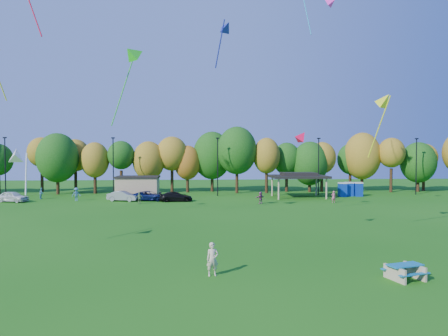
{
  "coord_description": "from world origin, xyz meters",
  "views": [
    {
      "loc": [
        -1.06,
        -21.92,
        6.53
      ],
      "look_at": [
        0.76,
        6.0,
        5.55
      ],
      "focal_mm": 32.0,
      "sensor_mm": 36.0,
      "label": 1
    }
  ],
  "objects": [
    {
      "name": "car_b",
      "position": [
        -11.45,
        34.01,
        0.7
      ],
      "size": [
        4.47,
        2.33,
        1.4
      ],
      "primitive_type": "imported",
      "rotation": [
        0.0,
        0.0,
        1.36
      ],
      "color": "#9C9BA0",
      "rests_on": "ground"
    },
    {
      "name": "car_a",
      "position": [
        -26.26,
        33.88,
        0.74
      ],
      "size": [
        4.69,
        3.02,
        1.49
      ],
      "primitive_type": "imported",
      "rotation": [
        0.0,
        0.0,
        1.26
      ],
      "color": "white",
      "rests_on": "ground"
    },
    {
      "name": "car_d",
      "position": [
        -4.12,
        33.16,
        0.66
      ],
      "size": [
        4.64,
        2.08,
        1.32
      ],
      "primitive_type": "imported",
      "rotation": [
        0.0,
        0.0,
        1.62
      ],
      "color": "black",
      "rests_on": "ground"
    },
    {
      "name": "far_person_0",
      "position": [
        -23.74,
        37.43,
        0.82
      ],
      "size": [
        0.73,
        0.88,
        1.65
      ],
      "primitive_type": "imported",
      "rotation": [
        0.0,
        0.0,
        1.71
      ],
      "color": "teal",
      "rests_on": "ground"
    },
    {
      "name": "car_c",
      "position": [
        -7.84,
        34.28,
        0.67
      ],
      "size": [
        5.14,
        2.96,
        1.35
      ],
      "primitive_type": "imported",
      "rotation": [
        0.0,
        0.0,
        1.42
      ],
      "color": "#0C174A",
      "rests_on": "ground"
    },
    {
      "name": "picnic_table",
      "position": [
        9.67,
        -2.06,
        0.46
      ],
      "size": [
        2.19,
        1.98,
        0.8
      ],
      "rotation": [
        0.0,
        0.0,
        0.28
      ],
      "color": "tan",
      "rests_on": "ground"
    },
    {
      "name": "kite_4",
      "position": [
        -6.59,
        14.94,
        15.52
      ],
      "size": [
        3.82,
        3.56,
        7.51
      ],
      "color": "green"
    },
    {
      "name": "kite_flyer",
      "position": [
        -0.3,
        -0.76,
        0.9
      ],
      "size": [
        0.72,
        0.54,
        1.8
      ],
      "primitive_type": "imported",
      "rotation": [
        0.0,
        0.0,
        0.19
      ],
      "color": "beige",
      "rests_on": "ground"
    },
    {
      "name": "far_person_3",
      "position": [
        7.16,
        29.94,
        0.79
      ],
      "size": [
        1.46,
        1.24,
        1.58
      ],
      "primitive_type": "imported",
      "rotation": [
        0.0,
        0.0,
        3.77
      ],
      "color": "#AF487E",
      "rests_on": "ground"
    },
    {
      "name": "kite_2",
      "position": [
        11.55,
        16.47,
        21.28
      ],
      "size": [
        1.66,
        1.59,
        1.33
      ],
      "color": "#FB29B8"
    },
    {
      "name": "kite_12",
      "position": [
        6.95,
        8.51,
        7.9
      ],
      "size": [
        1.45,
        1.24,
        1.23
      ],
      "color": "#EC0D39"
    },
    {
      "name": "kite_14",
      "position": [
        13.89,
        9.31,
        10.81
      ],
      "size": [
        2.61,
        2.92,
        5.45
      ],
      "color": "yellow"
    },
    {
      "name": "far_person_4",
      "position": [
        -18.04,
        34.8,
        0.92
      ],
      "size": [
        1.37,
        1.15,
        1.84
      ],
      "primitive_type": "imported",
      "rotation": [
        0.0,
        0.0,
        0.47
      ],
      "color": "teal",
      "rests_on": "ground"
    },
    {
      "name": "kite_11",
      "position": [
        -12.97,
        5.09,
        6.49
      ],
      "size": [
        1.43,
        2.25,
        3.48
      ],
      "color": "silver"
    },
    {
      "name": "kite_0",
      "position": [
        1.4,
        12.96,
        17.54
      ],
      "size": [
        1.87,
        2.59,
        4.43
      ],
      "color": "navy"
    },
    {
      "name": "far_person_2",
      "position": [
        -8.7,
        30.57,
        0.77
      ],
      "size": [
        0.94,
        0.47,
        1.54
      ],
      "primitive_type": "imported",
      "rotation": [
        0.0,
        0.0,
        3.24
      ],
      "color": "#6C8D56",
      "rests_on": "ground"
    },
    {
      "name": "lamp_posts",
      "position": [
        2.0,
        40.0,
        4.9
      ],
      "size": [
        64.5,
        0.25,
        9.09
      ],
      "color": "black",
      "rests_on": "ground"
    },
    {
      "name": "pavilion",
      "position": [
        14.0,
        37.0,
        3.23
      ],
      "size": [
        8.2,
        6.2,
        3.77
      ],
      "color": "tan",
      "rests_on": "ground"
    },
    {
      "name": "utility_building",
      "position": [
        -10.0,
        38.0,
        1.64
      ],
      "size": [
        6.3,
        4.3,
        3.25
      ],
      "color": "tan",
      "rests_on": "ground"
    },
    {
      "name": "ground",
      "position": [
        0.0,
        0.0,
        0.0
      ],
      "size": [
        160.0,
        160.0,
        0.0
      ],
      "primitive_type": "plane",
      "color": "#19600F",
      "rests_on": "ground"
    },
    {
      "name": "far_person_1",
      "position": [
        17.06,
        30.25,
        0.79
      ],
      "size": [
        0.62,
        0.44,
        1.59
      ],
      "primitive_type": "imported",
      "rotation": [
        0.0,
        0.0,
        3.25
      ],
      "color": "#C35C76",
      "rests_on": "ground"
    },
    {
      "name": "porta_potties",
      "position": [
        22.35,
        38.01,
        1.1
      ],
      "size": [
        3.75,
        1.87,
        2.18
      ],
      "color": "#0C31A1",
      "rests_on": "ground"
    },
    {
      "name": "tree_line",
      "position": [
        -1.03,
        45.51,
        5.91
      ],
      "size": [
        93.57,
        10.55,
        11.15
      ],
      "color": "black",
      "rests_on": "ground"
    }
  ]
}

